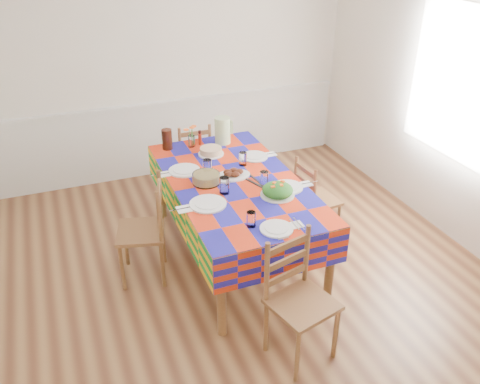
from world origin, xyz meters
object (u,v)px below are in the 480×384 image
Objects in this scene: meat_platter at (233,174)px; chair_far at (193,159)px; tea_pitcher at (167,139)px; chair_near at (298,300)px; chair_right at (314,200)px; chair_left at (146,231)px; green_pitcher at (223,130)px; dining_table at (234,189)px.

meat_platter is 0.36× the size of chair_far.
chair_near is at bearing -80.41° from tea_pitcher.
meat_platter is at bearing 79.16° from chair_right.
chair_near reaches higher than chair_left.
chair_right is (1.20, -0.88, -0.48)m from tea_pitcher.
tea_pitcher is at bearing 48.57° from chair_right.
chair_near is 1.10× the size of chair_far.
green_pitcher is 1.39m from chair_left.
meat_platter is 0.91m from chair_left.
tea_pitcher reaches higher than chair_near.
green_pitcher is at bearing 144.63° from chair_left.
green_pitcher is at bearing 77.29° from dining_table.
tea_pitcher is at bearing 116.16° from meat_platter.
meat_platter is at bearing -102.83° from green_pitcher.
dining_table is at bearing 93.06° from chair_far.
chair_far is at bearing 90.84° from meat_platter.
chair_far reaches higher than dining_table.
green_pitcher reaches higher than dining_table.
chair_near is (0.37, -2.17, -0.43)m from tea_pitcher.
meat_platter reaches higher than chair_right.
dining_table is at bearing -102.71° from green_pitcher.
chair_left reaches higher than chair_far.
tea_pitcher is 0.21× the size of chair_left.
meat_platter is 1.28m from chair_far.
chair_far reaches higher than meat_platter.
tea_pitcher is at bearing 113.26° from dining_table.
green_pitcher is 1.33× the size of tea_pitcher.
tea_pitcher is at bearing 50.83° from chair_far.
chair_near is (-0.01, -1.29, -0.23)m from dining_table.
green_pitcher is (0.19, 0.82, 0.22)m from dining_table.
chair_right is (1.65, 0.01, -0.05)m from chair_left.
chair_right is at bearing 125.39° from chair_far.
chair_right is at bearing -36.32° from tea_pitcher.
meat_platter is 1.54× the size of tea_pitcher.
chair_near is at bearing 47.27° from chair_left.
chair_right is (0.64, -0.83, -0.51)m from green_pitcher.
tea_pitcher is 1.57m from chair_right.
chair_left is (-0.82, -0.01, -0.24)m from dining_table.
chair_right reaches higher than dining_table.
chair_far is at bearing 111.53° from green_pitcher.
chair_left is at bearing 107.89° from chair_near.
chair_left is (-0.81, 1.28, -0.01)m from chair_near.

